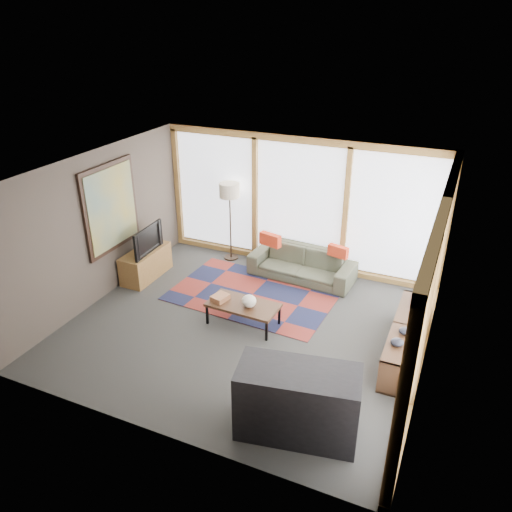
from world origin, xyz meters
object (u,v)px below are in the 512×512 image
at_px(bookshelf, 404,339).
at_px(television, 144,239).
at_px(coffee_table, 243,314).
at_px(bar_counter, 298,402).
at_px(floor_lamp, 230,222).
at_px(sofa, 302,264).
at_px(tv_console, 146,264).

height_order(bookshelf, television, television).
bearing_deg(coffee_table, bar_counter, -49.47).
distance_m(bookshelf, bar_counter, 2.30).
distance_m(coffee_table, bookshelf, 2.52).
relative_size(bookshelf, bar_counter, 1.43).
xyz_separation_m(coffee_table, television, (-2.34, 0.69, 0.62)).
bearing_deg(floor_lamp, coffee_table, -59.03).
bearing_deg(television, bar_counter, -125.65).
xyz_separation_m(bookshelf, television, (-4.85, 0.44, 0.55)).
relative_size(floor_lamp, coffee_table, 1.41).
distance_m(floor_lamp, bookshelf, 4.24).
xyz_separation_m(sofa, television, (-2.69, -1.20, 0.52)).
distance_m(tv_console, television, 0.54).
height_order(floor_lamp, television, floor_lamp).
distance_m(bookshelf, tv_console, 4.92).
height_order(floor_lamp, tv_console, floor_lamp).
bearing_deg(sofa, floor_lamp, 176.40).
bearing_deg(bookshelf, floor_lamp, 153.78).
height_order(sofa, coffee_table, sofa).
height_order(bookshelf, tv_console, tv_console).
distance_m(sofa, bookshelf, 2.71).
bearing_deg(coffee_table, floor_lamp, 120.97).
distance_m(tv_console, bar_counter, 4.74).
xyz_separation_m(sofa, floor_lamp, (-1.61, 0.21, 0.52)).
relative_size(sofa, floor_lamp, 1.23).
relative_size(coffee_table, bar_counter, 0.80).
xyz_separation_m(floor_lamp, coffee_table, (1.27, -2.11, -0.62)).
bearing_deg(tv_console, floor_lamp, 50.54).
bearing_deg(sofa, bookshelf, -33.44).
xyz_separation_m(sofa, tv_console, (-2.74, -1.16, -0.01)).
bearing_deg(bar_counter, floor_lamp, 115.21).
bearing_deg(tv_console, sofa, 22.95).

